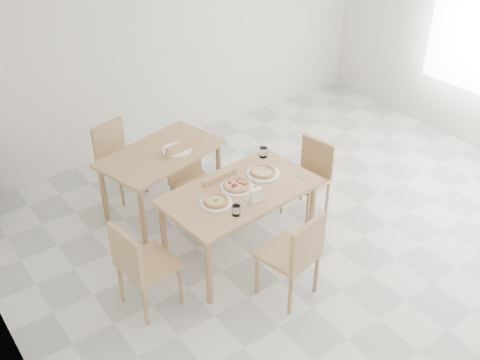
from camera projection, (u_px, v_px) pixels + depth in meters
main_table at (240, 197)px, 5.27m from camera, size 1.52×0.95×0.75m
chair_south at (296, 252)px, 4.83m from camera, size 0.52×0.52×0.89m
chair_north at (191, 176)px, 5.89m from camera, size 0.46×0.46×0.86m
chair_west at (140, 263)px, 4.72m from camera, size 0.48×0.48×0.88m
chair_east at (311, 172)px, 5.99m from camera, size 0.48×0.48×0.83m
plate_margherita at (216, 203)px, 5.03m from camera, size 0.29×0.29×0.02m
plate_mushroom at (263, 174)px, 5.45m from camera, size 0.33×0.33×0.02m
plate_pepperoni at (237, 187)px, 5.24m from camera, size 0.31×0.31×0.02m
pizza_margherita at (216, 201)px, 5.02m from camera, size 0.28×0.28×0.03m
pizza_mushroom at (263, 172)px, 5.43m from camera, size 0.30×0.30×0.03m
pizza_pepperoni at (237, 185)px, 5.23m from camera, size 0.31×0.31×0.03m
tumbler_a at (263, 152)px, 5.71m from camera, size 0.08×0.08×0.10m
tumbler_b at (236, 210)px, 4.87m from camera, size 0.07×0.07×0.10m
napkin_holder at (256, 196)px, 5.02m from camera, size 0.13×0.08×0.14m
fork_a at (243, 204)px, 5.03m from camera, size 0.05×0.18×0.01m
fork_b at (303, 179)px, 5.38m from camera, size 0.03×0.17×0.01m
second_table at (162, 160)px, 5.88m from camera, size 1.41×1.02×0.75m
chair_back_s at (213, 199)px, 5.58m from camera, size 0.43×0.43×0.81m
chair_back_n at (116, 154)px, 6.31m from camera, size 0.50×0.50×0.84m
plate_empty at (177, 150)px, 5.84m from camera, size 0.31×0.31×0.02m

